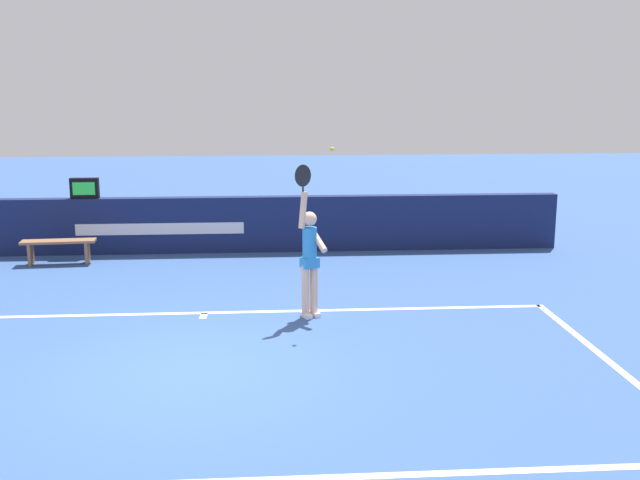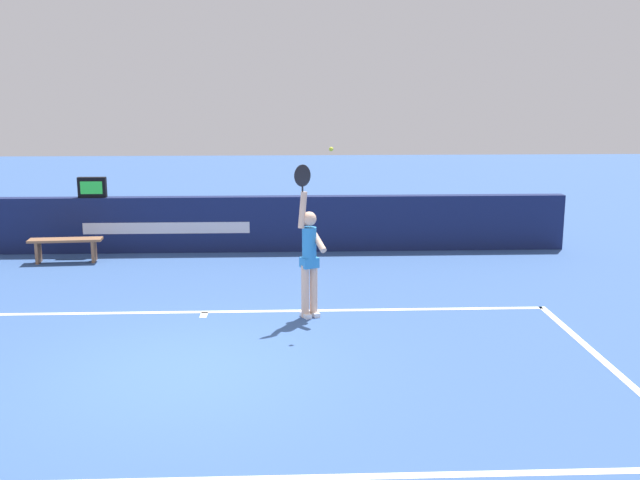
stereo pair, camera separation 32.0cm
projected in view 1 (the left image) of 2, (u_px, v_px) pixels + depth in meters
name	position (u px, v px, depth m)	size (l,w,h in m)	color
ground_plane	(188.00, 371.00, 9.51)	(60.00, 60.00, 0.00)	#32538D
court_lines	(187.00, 374.00, 9.41)	(11.22, 5.37, 0.00)	white
back_wall	(220.00, 225.00, 16.23)	(14.98, 0.30, 1.22)	#151F4B
speed_display	(85.00, 188.00, 15.87)	(0.60, 0.16, 0.44)	black
tennis_player	(310.00, 255.00, 11.56)	(0.51, 0.48, 2.43)	beige
tennis_ball	(332.00, 149.00, 11.00)	(0.07, 0.07, 0.07)	#CADD31
courtside_bench_near	(59.00, 246.00, 15.17)	(1.50, 0.46, 0.50)	#8E6242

